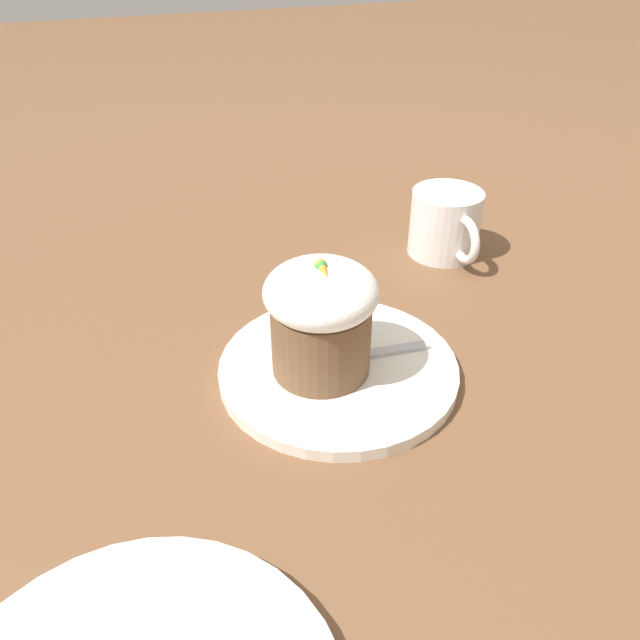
# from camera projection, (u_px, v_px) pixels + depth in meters

# --- Properties ---
(ground_plane) EXTENTS (4.00, 4.00, 0.00)m
(ground_plane) POSITION_uv_depth(u_px,v_px,m) (338.00, 374.00, 0.56)
(ground_plane) COLOR brown
(dessert_plate) EXTENTS (0.21, 0.21, 0.01)m
(dessert_plate) POSITION_uv_depth(u_px,v_px,m) (338.00, 369.00, 0.55)
(dessert_plate) COLOR white
(dessert_plate) RESTS_ON ground_plane
(carrot_cake) EXTENTS (0.09, 0.09, 0.11)m
(carrot_cake) POSITION_uv_depth(u_px,v_px,m) (320.00, 314.00, 0.52)
(carrot_cake) COLOR brown
(carrot_cake) RESTS_ON dessert_plate
(spoon) EXTENTS (0.04, 0.12, 0.01)m
(spoon) POSITION_uv_depth(u_px,v_px,m) (343.00, 358.00, 0.55)
(spoon) COLOR #B7B7BC
(spoon) RESTS_ON dessert_plate
(coffee_cup) EXTENTS (0.11, 0.08, 0.08)m
(coffee_cup) POSITION_uv_depth(u_px,v_px,m) (446.00, 224.00, 0.72)
(coffee_cup) COLOR white
(coffee_cup) RESTS_ON ground_plane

